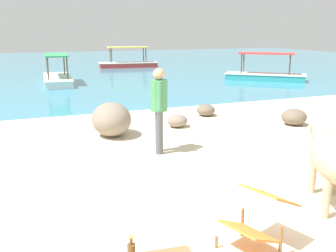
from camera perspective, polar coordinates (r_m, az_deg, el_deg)
name	(u,v)px	position (r m, az deg, el deg)	size (l,w,h in m)	color
sand_beach	(222,228)	(4.86, 7.95, -14.67)	(18.00, 14.00, 0.04)	beige
water_surface	(50,68)	(25.88, -16.93, 8.19)	(60.00, 36.00, 0.03)	teal
cow	(332,157)	(5.58, 23.03, -4.16)	(1.21, 1.74, 1.01)	tan
deck_chair_far	(259,214)	(4.35, 13.20, -12.57)	(0.89, 0.73, 0.68)	brown
person_standing	(159,104)	(7.27, -1.35, 3.25)	(0.32, 0.49, 1.62)	#4C4C51
shore_rock_large	(177,121)	(9.40, 1.38, 0.79)	(0.51, 0.49, 0.31)	gray
shore_rock_medium	(111,119)	(8.67, -8.33, 0.98)	(1.08, 0.86, 0.75)	gray
shore_rock_small	(206,110)	(10.70, 5.58, 2.37)	(0.56, 0.50, 0.32)	#6B5B4C
shore_rock_flat	(294,117)	(10.09, 18.06, 1.30)	(0.62, 0.62, 0.41)	#6B5B4C
boat_teal	(265,75)	(18.99, 14.11, 7.36)	(3.56, 3.24, 1.29)	teal
boat_red	(128,63)	(25.06, -5.89, 9.21)	(3.78, 1.58, 1.29)	#C63833
boat_white	(57,77)	(17.95, -15.97, 6.88)	(1.39, 3.74, 1.29)	white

